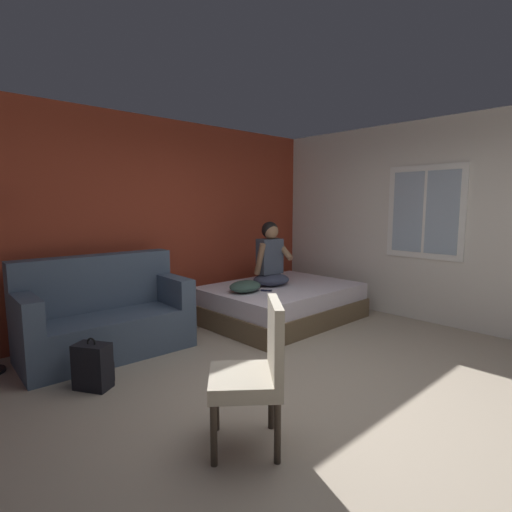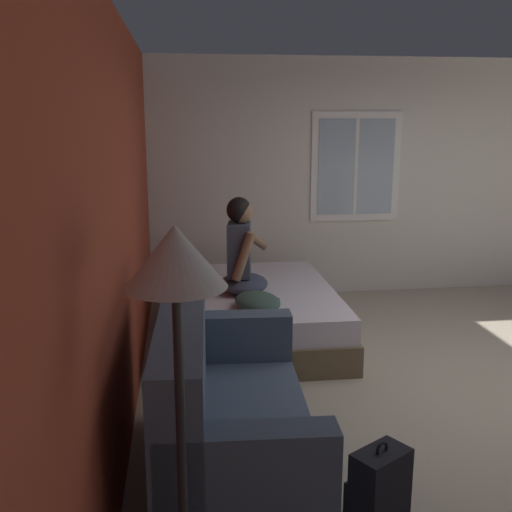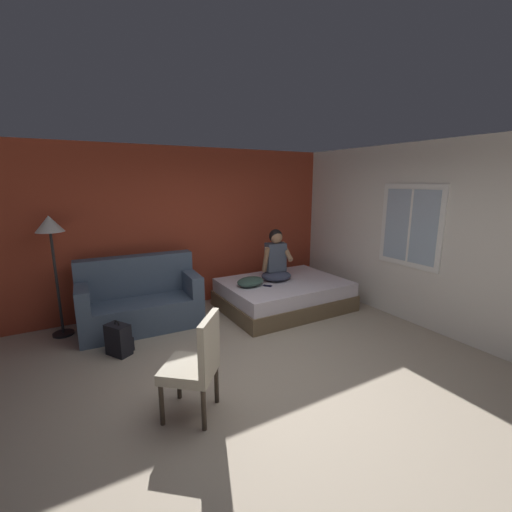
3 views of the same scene
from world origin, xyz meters
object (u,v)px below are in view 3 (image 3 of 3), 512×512
object	(u,v)px
bed	(283,294)
side_chair	(196,362)
person_seated	(276,260)
couch	(140,301)
cell_phone	(267,286)
backpack	(119,340)
floor_lamp	(51,236)
throw_pillow	(250,282)

from	to	relation	value
bed	side_chair	xyz separation A→B (m)	(-2.25, -1.89, 0.30)
side_chair	person_seated	world-z (taller)	person_seated
couch	cell_phone	xyz separation A→B (m)	(1.89, -0.56, 0.09)
side_chair	backpack	xyz separation A→B (m)	(-0.46, 1.57, -0.34)
bed	couch	xyz separation A→B (m)	(-2.29, 0.44, 0.16)
bed	floor_lamp	distance (m)	3.60
side_chair	backpack	distance (m)	1.67
bed	floor_lamp	world-z (taller)	floor_lamp
bed	throw_pillow	xyz separation A→B (m)	(-0.62, 0.04, 0.31)
person_seated	floor_lamp	xyz separation A→B (m)	(-3.24, 0.56, 0.59)
couch	backpack	xyz separation A→B (m)	(-0.43, -0.76, -0.20)
throw_pillow	person_seated	bearing A→B (deg)	8.22
couch	floor_lamp	bearing A→B (deg)	167.56
couch	side_chair	size ratio (longest dim) A/B	1.77
person_seated	throw_pillow	bearing A→B (deg)	-171.78
side_chair	bed	bearing A→B (deg)	40.01
cell_phone	couch	bearing A→B (deg)	-56.52
bed	throw_pillow	size ratio (longest dim) A/B	4.29
couch	person_seated	size ratio (longest dim) A/B	1.98
couch	throw_pillow	distance (m)	1.72
bed	side_chair	bearing A→B (deg)	-139.99
backpack	floor_lamp	world-z (taller)	floor_lamp
person_seated	bed	bearing A→B (deg)	-53.17
person_seated	throw_pillow	distance (m)	0.61
backpack	bed	bearing A→B (deg)	6.72
couch	side_chair	world-z (taller)	couch
couch	floor_lamp	size ratio (longest dim) A/B	1.02
side_chair	floor_lamp	size ratio (longest dim) A/B	0.58
side_chair	couch	bearing A→B (deg)	90.83
backpack	couch	bearing A→B (deg)	60.79
bed	cell_phone	distance (m)	0.48
backpack	throw_pillow	bearing A→B (deg)	9.79
cell_phone	floor_lamp	bearing A→B (deg)	-55.14
couch	backpack	size ratio (longest dim) A/B	3.79
backpack	floor_lamp	size ratio (longest dim) A/B	0.27
person_seated	backpack	bearing A→B (deg)	-170.53
couch	cell_phone	world-z (taller)	couch
couch	cell_phone	size ratio (longest dim) A/B	12.05
couch	person_seated	world-z (taller)	person_seated
person_seated	cell_phone	distance (m)	0.52
throw_pillow	cell_phone	xyz separation A→B (m)	(0.23, -0.15, -0.07)
couch	throw_pillow	world-z (taller)	couch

